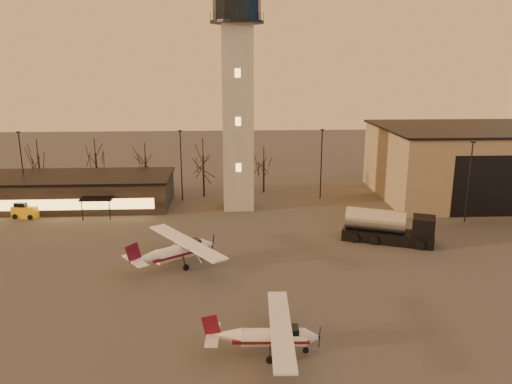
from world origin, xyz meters
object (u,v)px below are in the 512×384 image
hangar (484,162)px  terminal (79,191)px  cessna_rear (183,253)px  cessna_front (275,340)px  control_tower (238,86)px  service_cart (26,211)px  fuel_truck (388,229)px

hangar → terminal: hangar is taller
cessna_rear → cessna_front: bearing=-99.0°
control_tower → service_cart: size_ratio=9.35×
terminal → fuel_truck: (38.14, -16.40, -0.73)m
hangar → terminal: (-57.99, -2.00, -3.00)m
terminal → cessna_front: terminal is taller
hangar → cessna_front: hangar is taller
control_tower → fuel_truck: size_ratio=3.23×
fuel_truck → cessna_rear: bearing=-144.7°
control_tower → cessna_rear: control_tower is taller
hangar → fuel_truck: hangar is taller
control_tower → cessna_front: (1.76, -35.58, -15.32)m
control_tower → service_cart: bearing=-173.8°
control_tower → cessna_front: control_tower is taller
control_tower → service_cart: control_tower is taller
control_tower → hangar: bearing=6.3°
hangar → fuel_truck: bearing=-137.2°
control_tower → terminal: size_ratio=1.28×
service_cart → terminal: bearing=55.3°
control_tower → terminal: 26.24m
hangar → service_cart: size_ratio=8.77×
cessna_front → cessna_rear: 17.64m
hangar → service_cart: bearing=-173.7°
cessna_front → service_cart: (-29.12, 32.59, -0.23)m
service_cart → fuel_truck: bearing=-2.1°
cessna_rear → fuel_truck: fuel_truck is taller
terminal → service_cart: 7.44m
terminal → fuel_truck: terminal is taller
terminal → control_tower: bearing=-5.1°
service_cart → cessna_front: bearing=-35.6°
cessna_front → cessna_rear: (-7.64, 15.90, 0.17)m
cessna_front → service_cart: size_ratio=3.04×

